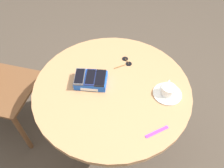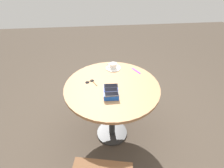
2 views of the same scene
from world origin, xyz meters
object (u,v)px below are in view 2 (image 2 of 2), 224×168
object	(u,v)px
saucer	(113,68)
lanyard_strap	(136,71)
round_table	(112,94)
phone_box	(111,92)
sunglasses	(90,82)
phone_black	(111,86)
phone_navy	(111,90)
coffee_cup	(113,65)
phone_gray	(112,94)

from	to	relation	value
saucer	lanyard_strap	size ratio (longest dim) A/B	1.24
round_table	phone_box	size ratio (longest dim) A/B	4.86
saucer	lanyard_strap	distance (m)	0.26
lanyard_strap	sunglasses	bearing A→B (deg)	107.33
phone_black	phone_navy	bearing A→B (deg)	175.88
phone_black	coffee_cup	size ratio (longest dim) A/B	1.24
phone_box	phone_black	xyz separation A→B (m)	(0.06, -0.00, 0.03)
phone_navy	saucer	world-z (taller)	phone_navy
phone_navy	lanyard_strap	size ratio (longest dim) A/B	0.98
lanyard_strap	saucer	bearing A→B (deg)	71.97
coffee_cup	phone_black	bearing A→B (deg)	171.23
phone_box	phone_black	distance (m)	0.06
phone_gray	phone_black	size ratio (longest dim) A/B	0.98
phone_gray	phone_black	distance (m)	0.12
saucer	sunglasses	xyz separation A→B (m)	(-0.24, 0.26, -0.00)
round_table	sunglasses	world-z (taller)	sunglasses
phone_navy	phone_box	bearing A→B (deg)	39.45
lanyard_strap	phone_navy	bearing A→B (deg)	139.59
saucer	coffee_cup	size ratio (longest dim) A/B	1.53
coffee_cup	saucer	bearing A→B (deg)	-99.40
round_table	lanyard_strap	world-z (taller)	lanyard_strap
round_table	phone_gray	bearing A→B (deg)	173.48
phone_box	coffee_cup	xyz separation A→B (m)	(0.45, -0.06, 0.01)
saucer	phone_box	bearing A→B (deg)	171.41
phone_navy	sunglasses	distance (m)	0.29
phone_navy	saucer	xyz separation A→B (m)	(0.45, -0.07, -0.05)
phone_box	lanyard_strap	bearing A→B (deg)	-40.50
saucer	lanyard_strap	world-z (taller)	saucer
phone_gray	sunglasses	xyz separation A→B (m)	(0.27, 0.19, -0.05)
phone_gray	phone_navy	world-z (taller)	phone_gray
phone_gray	coffee_cup	size ratio (longest dim) A/B	1.21
phone_box	phone_black	size ratio (longest dim) A/B	1.45
phone_box	saucer	world-z (taller)	phone_box
coffee_cup	sunglasses	xyz separation A→B (m)	(-0.24, 0.26, -0.03)
phone_box	lanyard_strap	size ratio (longest dim) A/B	1.45
sunglasses	phone_gray	bearing A→B (deg)	-145.26
phone_box	coffee_cup	world-z (taller)	coffee_cup
phone_box	sunglasses	world-z (taller)	phone_box
round_table	phone_gray	size ratio (longest dim) A/B	7.21
phone_box	coffee_cup	distance (m)	0.45
phone_box	coffee_cup	bearing A→B (deg)	-8.25
phone_box	phone_navy	distance (m)	0.03
phone_gray	coffee_cup	xyz separation A→B (m)	(0.51, -0.07, -0.02)
lanyard_strap	sunglasses	distance (m)	0.53
phone_black	lanyard_strap	xyz separation A→B (m)	(0.31, -0.31, -0.05)
phone_navy	round_table	bearing A→B (deg)	-9.39
phone_box	phone_navy	size ratio (longest dim) A/B	1.48
phone_box	phone_black	bearing A→B (deg)	-4.68
phone_gray	lanyard_strap	distance (m)	0.54
coffee_cup	lanyard_strap	xyz separation A→B (m)	(-0.08, -0.25, -0.04)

